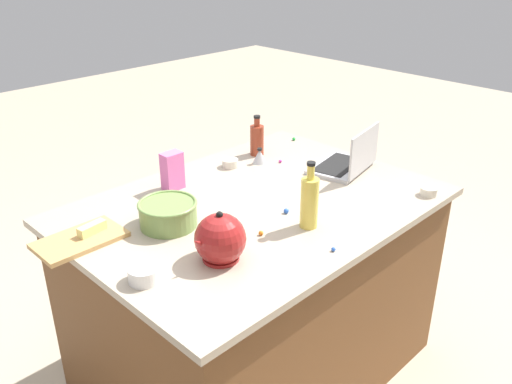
{
  "coord_description": "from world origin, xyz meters",
  "views": [
    {
      "loc": [
        1.44,
        1.44,
        1.92
      ],
      "look_at": [
        0.0,
        0.0,
        0.95
      ],
      "focal_mm": 38.01,
      "sensor_mm": 36.0,
      "label": 1
    }
  ],
  "objects": [
    {
      "name": "butter_stick_left",
      "position": [
        0.63,
        -0.23,
        0.94
      ],
      "size": [
        0.11,
        0.05,
        0.04
      ],
      "primitive_type": "cube",
      "rotation": [
        0.0,
        0.0,
        0.13
      ],
      "color": "#F4E58C",
      "rests_on": "cutting_board"
    },
    {
      "name": "kettle",
      "position": [
        0.4,
        0.22,
        0.98
      ],
      "size": [
        0.21,
        0.18,
        0.2
      ],
      "color": "maroon",
      "rests_on": "island_counter"
    },
    {
      "name": "ground_plane",
      "position": [
        0.0,
        0.0,
        0.0
      ],
      "size": [
        12.0,
        12.0,
        0.0
      ],
      "primitive_type": "plane",
      "color": "#B7A88E"
    },
    {
      "name": "candy_3",
      "position": [
        -0.4,
        -0.23,
        0.91
      ],
      "size": [
        0.02,
        0.02,
        0.02
      ],
      "primitive_type": "sphere",
      "color": "#CC3399",
      "rests_on": "island_counter"
    },
    {
      "name": "candy_4",
      "position": [
        0.18,
        0.21,
        0.91
      ],
      "size": [
        0.02,
        0.02,
        0.02
      ],
      "primitive_type": "sphere",
      "color": "orange",
      "rests_on": "island_counter"
    },
    {
      "name": "ramekin_wide",
      "position": [
        -0.58,
        0.48,
        0.92
      ],
      "size": [
        0.07,
        0.07,
        0.04
      ],
      "primitive_type": "cylinder",
      "color": "beige",
      "rests_on": "island_counter"
    },
    {
      "name": "candy_1",
      "position": [
        0.08,
        0.47,
        0.91
      ],
      "size": [
        0.02,
        0.02,
        0.02
      ],
      "primitive_type": "sphere",
      "color": "blue",
      "rests_on": "island_counter"
    },
    {
      "name": "candy_2",
      "position": [
        -0.02,
        0.15,
        0.91
      ],
      "size": [
        0.02,
        0.02,
        0.02
      ],
      "primitive_type": "sphere",
      "color": "blue",
      "rests_on": "island_counter"
    },
    {
      "name": "kitchen_timer",
      "position": [
        -0.32,
        -0.3,
        0.94
      ],
      "size": [
        0.07,
        0.07,
        0.08
      ],
      "color": "#B2B2B7",
      "rests_on": "island_counter"
    },
    {
      "name": "ramekin_medium",
      "position": [
        0.66,
        0.14,
        0.93
      ],
      "size": [
        0.1,
        0.1,
        0.05
      ],
      "primitive_type": "cylinder",
      "color": "white",
      "rests_on": "island_counter"
    },
    {
      "name": "island_counter",
      "position": [
        0.0,
        0.0,
        0.45
      ],
      "size": [
        1.52,
        1.1,
        0.9
      ],
      "color": "brown",
      "rests_on": "ground"
    },
    {
      "name": "candy_bag",
      "position": [
        0.16,
        -0.36,
        0.99
      ],
      "size": [
        0.09,
        0.06,
        0.17
      ],
      "primitive_type": "cube",
      "color": "pink",
      "rests_on": "island_counter"
    },
    {
      "name": "candy_0",
      "position": [
        -0.68,
        -0.39,
        0.91
      ],
      "size": [
        0.02,
        0.02,
        0.02
      ],
      "primitive_type": "sphere",
      "color": "green",
      "rests_on": "island_counter"
    },
    {
      "name": "mixing_bowl_large",
      "position": [
        0.38,
        -0.1,
        0.95
      ],
      "size": [
        0.23,
        0.23,
        0.1
      ],
      "color": "#72934C",
      "rests_on": "island_counter"
    },
    {
      "name": "ramekin_small",
      "position": [
        -0.19,
        -0.36,
        0.92
      ],
      "size": [
        0.08,
        0.08,
        0.04
      ],
      "primitive_type": "cylinder",
      "color": "beige",
      "rests_on": "island_counter"
    },
    {
      "name": "bottle_soy",
      "position": [
        -0.39,
        -0.39,
        0.98
      ],
      "size": [
        0.07,
        0.07,
        0.21
      ],
      "color": "maroon",
      "rests_on": "island_counter"
    },
    {
      "name": "laptop",
      "position": [
        -0.55,
        0.07,
        0.95
      ],
      "size": [
        0.35,
        0.29,
        0.22
      ],
      "color": "#B7B7BC",
      "rests_on": "island_counter"
    },
    {
      "name": "cutting_board",
      "position": [
        0.69,
        -0.23,
        0.91
      ],
      "size": [
        0.32,
        0.19,
        0.02
      ],
      "primitive_type": "cube",
      "color": "tan",
      "rests_on": "island_counter"
    },
    {
      "name": "bottle_oil",
      "position": [
        0.0,
        0.29,
        1.01
      ],
      "size": [
        0.07,
        0.07,
        0.27
      ],
      "color": "#DBC64C",
      "rests_on": "island_counter"
    }
  ]
}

